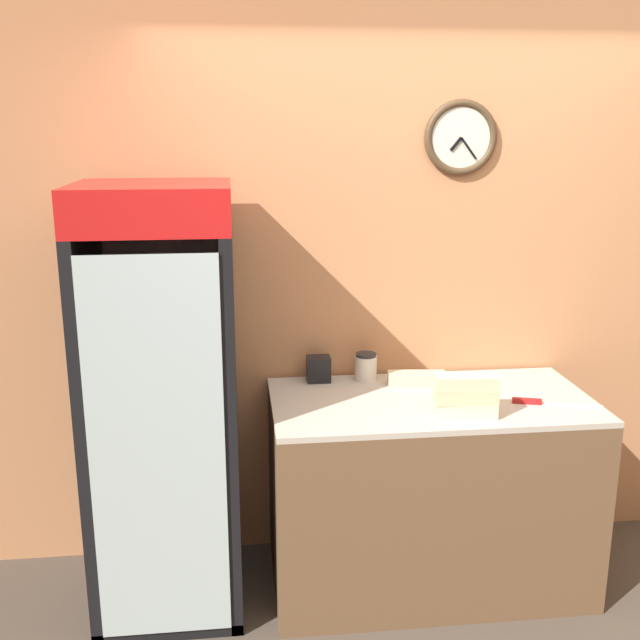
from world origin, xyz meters
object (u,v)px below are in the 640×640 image
chefs_knife (545,403)px  sandwich_stack_bottom (465,409)px  sandwich_flat_left (417,379)px  napkin_dispenser (319,369)px  sandwich_stack_middle (466,396)px  condiment_jar (366,367)px  beverage_cooler (164,382)px  sandwich_stack_top (466,382)px

chefs_knife → sandwich_stack_bottom: bearing=-167.2°
sandwich_flat_left → napkin_dispenser: size_ratio=2.31×
sandwich_stack_middle → chefs_knife: sandwich_stack_middle is taller
condiment_jar → beverage_cooler: bearing=-166.3°
sandwich_stack_bottom → sandwich_stack_top: sandwich_stack_top is taller
sandwich_stack_bottom → chefs_knife: sandwich_stack_bottom is taller
sandwich_stack_top → napkin_dispenser: size_ratio=2.22×
sandwich_stack_bottom → condiment_jar: size_ratio=2.05×
sandwich_stack_top → napkin_dispenser: 0.76m
beverage_cooler → sandwich_stack_bottom: beverage_cooler is taller
chefs_knife → sandwich_flat_left: bearing=147.8°
beverage_cooler → sandwich_stack_middle: size_ratio=6.96×
chefs_knife → sandwich_stack_top: bearing=-167.2°
sandwich_stack_middle → condiment_jar: condiment_jar is taller
beverage_cooler → chefs_knife: size_ratio=4.92×
sandwich_stack_middle → chefs_knife: 0.40m
beverage_cooler → condiment_jar: bearing=13.7°
sandwich_stack_top → chefs_knife: 0.42m
sandwich_stack_bottom → napkin_dispenser: size_ratio=2.24×
sandwich_stack_bottom → sandwich_stack_top: size_ratio=1.01×
beverage_cooler → napkin_dispenser: size_ratio=15.47×
condiment_jar → chefs_knife: bearing=-30.1°
sandwich_stack_middle → sandwich_stack_top: size_ratio=1.00×
beverage_cooler → condiment_jar: (0.92, 0.23, -0.04)m
sandwich_stack_bottom → napkin_dispenser: napkin_dispenser is taller
sandwich_stack_bottom → sandwich_flat_left: bearing=105.1°
beverage_cooler → sandwich_stack_middle: bearing=-12.4°
beverage_cooler → sandwich_stack_middle: beverage_cooler is taller
beverage_cooler → sandwich_flat_left: 1.16m
sandwich_stack_top → condiment_jar: (-0.33, 0.50, -0.08)m
sandwich_stack_bottom → sandwich_stack_top: 0.12m
chefs_knife → condiment_jar: (-0.72, 0.41, 0.06)m
sandwich_stack_top → sandwich_stack_middle: bearing=0.0°
sandwich_flat_left → condiment_jar: (-0.22, 0.10, 0.03)m
condiment_jar → sandwich_stack_middle: bearing=-56.6°
sandwich_stack_top → condiment_jar: size_ratio=2.02×
sandwich_stack_middle → sandwich_stack_top: sandwich_stack_top is taller
beverage_cooler → sandwich_flat_left: size_ratio=6.69×
sandwich_stack_bottom → sandwich_stack_top: (0.00, 0.00, 0.12)m
sandwich_stack_top → sandwich_flat_left: sandwich_stack_top is taller
sandwich_flat_left → chefs_knife: (0.49, -0.31, -0.02)m
sandwich_stack_bottom → sandwich_flat_left: (-0.11, 0.40, 0.00)m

